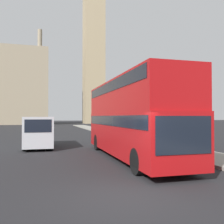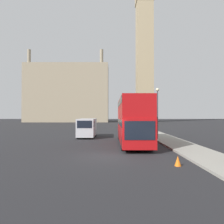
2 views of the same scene
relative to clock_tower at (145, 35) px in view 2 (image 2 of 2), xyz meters
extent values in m
plane|color=black|center=(-14.31, -79.12, -37.76)|extent=(300.00, 300.00, 0.00)
cube|color=gray|center=(-7.83, -79.12, -37.68)|extent=(2.96, 120.00, 0.15)
cube|color=tan|center=(0.00, 0.00, -12.09)|extent=(6.92, 6.92, 51.34)
cube|color=gray|center=(-32.40, -4.13, -26.03)|extent=(33.51, 10.82, 23.45)
cylinder|color=gray|center=(-46.64, -8.73, -11.72)|extent=(1.30, 1.30, 5.16)
cylinder|color=gray|center=(-18.15, -8.73, -11.72)|extent=(1.30, 1.30, 5.16)
cube|color=#A80F11|center=(-12.07, -72.87, -36.33)|extent=(2.50, 11.14, 2.26)
cube|color=#A80F11|center=(-12.07, -72.87, -34.29)|extent=(2.50, 10.92, 1.82)
cube|color=black|center=(-12.07, -72.87, -35.63)|extent=(2.54, 10.70, 0.55)
cube|color=black|center=(-12.07, -72.87, -33.76)|extent=(2.54, 10.47, 0.55)
cube|color=black|center=(-12.07, -78.45, -36.06)|extent=(2.20, 0.03, 1.36)
cylinder|color=black|center=(-12.97, -76.77, -37.21)|extent=(0.70, 1.09, 1.09)
cylinder|color=black|center=(-11.17, -76.77, -37.21)|extent=(0.70, 1.09, 1.09)
cylinder|color=black|center=(-12.97, -68.97, -37.21)|extent=(0.70, 1.09, 1.09)
cylinder|color=black|center=(-11.17, -68.97, -37.21)|extent=(0.70, 1.09, 1.09)
cube|color=#B2B7BC|center=(-17.19, -66.48, -36.48)|extent=(2.03, 5.17, 2.13)
cube|color=black|center=(-17.19, -69.08, -36.01)|extent=(1.72, 0.02, 0.85)
cube|color=black|center=(-17.19, -68.16, -36.01)|extent=(2.06, 0.93, 0.68)
cylinder|color=black|center=(-17.95, -68.24, -37.38)|extent=(0.51, 0.75, 0.75)
cylinder|color=black|center=(-16.43, -68.24, -37.38)|extent=(0.51, 0.75, 0.75)
cylinder|color=black|center=(-17.95, -64.73, -37.38)|extent=(0.51, 0.75, 0.75)
cylinder|color=black|center=(-16.43, -64.73, -37.38)|extent=(0.51, 0.75, 0.75)
cylinder|color=#38383D|center=(-8.98, -69.72, -34.96)|extent=(0.12, 0.12, 5.30)
sphere|color=beige|center=(-8.98, -69.72, -32.12)|extent=(0.36, 0.36, 0.36)
cone|color=orange|center=(-10.43, -81.96, -37.48)|extent=(0.36, 0.36, 0.55)
camera|label=1|loc=(-16.81, -86.23, -35.42)|focal=40.00mm
camera|label=2|loc=(-14.05, -93.95, -34.97)|focal=35.00mm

